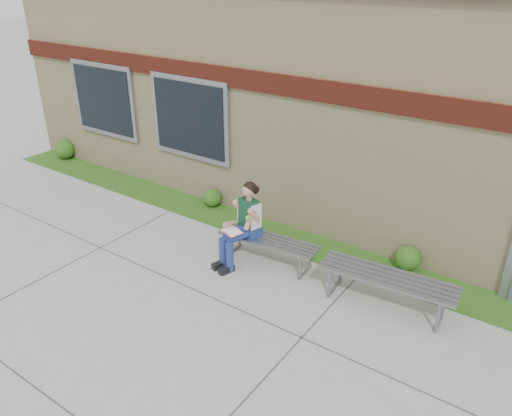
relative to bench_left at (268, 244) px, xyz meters
The scene contains 9 objects.
ground 1.85m from the bench_left, 77.74° to the right, with size 80.00×80.00×0.00m, color #9E9E99.
grass_strip 0.96m from the bench_left, 64.72° to the left, with size 16.00×0.80×0.02m, color #2A4C14.
school_building 4.58m from the bench_left, 84.76° to the left, with size 16.20×6.22×4.20m.
bench_left is the anchor object (origin of this frame).
bench_right 2.00m from the bench_left, ahead, with size 1.95×0.69×0.50m.
girl 0.55m from the bench_left, 150.09° to the right, with size 0.55×0.89×1.37m.
shrub_west 6.84m from the bench_left, behind, with size 0.47×0.47×0.47m, color #2A4C14.
shrub_mid 2.31m from the bench_left, 152.41° to the left, with size 0.36×0.36×0.36m, color #2A4C14.
shrub_east 2.21m from the bench_left, 28.91° to the left, with size 0.40×0.40×0.40m, color #2A4C14.
Camera 1 is at (3.43, -4.01, 4.41)m, focal length 35.00 mm.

